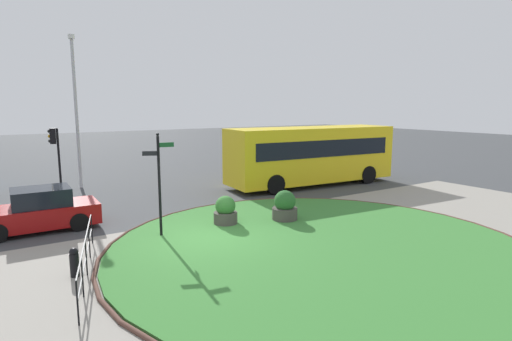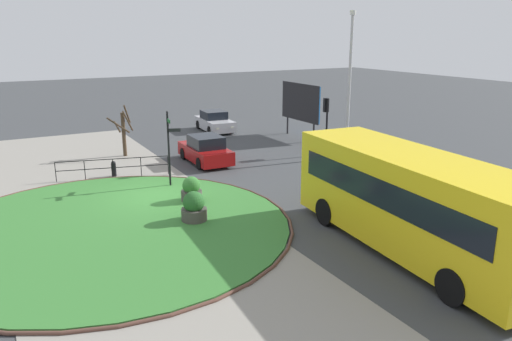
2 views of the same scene
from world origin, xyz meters
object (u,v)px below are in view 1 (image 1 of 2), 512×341
at_px(car_near_lane, 38,211).
at_px(planter_kerbside, 285,208).
at_px(bus_yellow, 311,154).
at_px(traffic_light_near, 55,145).
at_px(signpost_directional, 159,179).
at_px(planter_near_signpost, 225,212).
at_px(bollard_foreground, 74,262).
at_px(lamppost_tall, 76,107).

relative_size(car_near_lane, planter_kerbside, 3.34).
bearing_deg(planter_kerbside, bus_yellow, 42.16).
bearing_deg(bus_yellow, traffic_light_near, 159.61).
height_order(traffic_light_near, planter_kerbside, traffic_light_near).
bearing_deg(signpost_directional, car_near_lane, 136.71).
distance_m(car_near_lane, planter_kerbside, 8.79).
distance_m(traffic_light_near, planter_near_signpost, 10.95).
height_order(signpost_directional, traffic_light_near, signpost_directional).
height_order(bollard_foreground, planter_near_signpost, planter_near_signpost).
height_order(car_near_lane, planter_near_signpost, car_near_lane).
bearing_deg(lamppost_tall, planter_near_signpost, -73.74).
relative_size(bus_yellow, lamppost_tall, 1.22).
distance_m(signpost_directional, bollard_foreground, 3.87).
xyz_separation_m(traffic_light_near, planter_near_signpost, (4.26, -9.91, -1.87)).
bearing_deg(bus_yellow, lamppost_tall, 154.84).
xyz_separation_m(signpost_directional, car_near_lane, (-3.31, 3.12, -1.30)).
xyz_separation_m(bus_yellow, planter_kerbside, (-5.65, -5.12, -1.16)).
xyz_separation_m(bollard_foreground, traffic_light_near, (1.18, 11.81, 1.98)).
height_order(signpost_directional, bus_yellow, signpost_directional).
bearing_deg(lamppost_tall, car_near_lane, -110.08).
height_order(bus_yellow, traffic_light_near, traffic_light_near).
distance_m(bus_yellow, traffic_light_near, 13.28).
height_order(planter_near_signpost, planter_kerbside, planter_kerbside).
distance_m(bus_yellow, lamppost_tall, 12.71).
relative_size(lamppost_tall, planter_near_signpost, 7.08).
xyz_separation_m(bollard_foreground, car_near_lane, (-0.32, 4.99, 0.29)).
height_order(signpost_directional, planter_kerbside, signpost_directional).
xyz_separation_m(signpost_directional, planter_kerbside, (4.60, -0.71, -1.45)).
bearing_deg(lamppost_tall, planter_kerbside, -65.15).
bearing_deg(bollard_foreground, lamppost_tall, 79.11).
height_order(lamppost_tall, planter_near_signpost, lamppost_tall).
bearing_deg(planter_kerbside, planter_near_signpost, 160.95).
bearing_deg(lamppost_tall, signpost_directional, -86.73).
xyz_separation_m(bollard_foreground, planter_kerbside, (7.59, 1.17, 0.15)).
bearing_deg(bollard_foreground, signpost_directional, 32.11).
distance_m(bollard_foreground, planter_near_signpost, 5.77).
relative_size(car_near_lane, planter_near_signpost, 3.60).
bearing_deg(traffic_light_near, lamppost_tall, -140.42).
bearing_deg(lamppost_tall, bus_yellow, -29.40).
height_order(lamppost_tall, planter_kerbside, lamppost_tall).
bearing_deg(planter_near_signpost, bollard_foreground, -160.68).
distance_m(bus_yellow, planter_kerbside, 7.71).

